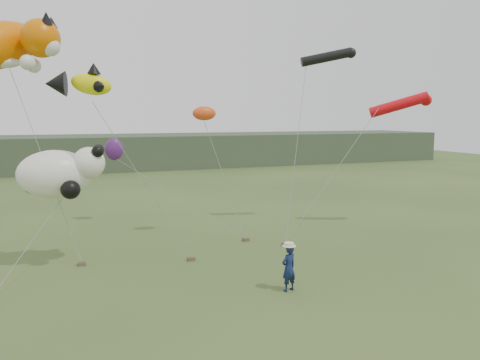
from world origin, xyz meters
name	(u,v)px	position (x,y,z in m)	size (l,w,h in m)	color
ground	(253,296)	(0.00, 0.00, 0.00)	(120.00, 120.00, 0.00)	#385123
headland	(88,153)	(-3.11, 44.69, 1.92)	(90.00, 13.00, 4.00)	#2D3D28
festival_attendant	(289,268)	(1.39, -0.04, 0.86)	(0.63, 0.41, 1.72)	#111C42
sandbag_anchors	(173,259)	(-1.75, 5.00, 0.08)	(12.96, 4.99, 0.16)	brown
cat_kite	(6,45)	(-8.17, 8.65, 9.46)	(5.94, 4.61, 3.25)	#DC6500
fish_kite	(78,83)	(-5.37, 5.06, 7.63)	(2.68, 1.76, 1.37)	yellow
tube_kites	(372,83)	(10.45, 7.64, 8.18)	(6.77, 3.81, 3.98)	black
panda_kite	(61,173)	(-6.20, 6.01, 4.00)	(3.54, 2.29, 2.20)	white
misc_kites	(146,136)	(-1.64, 11.58, 5.23)	(5.16, 5.79, 3.08)	#E34717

